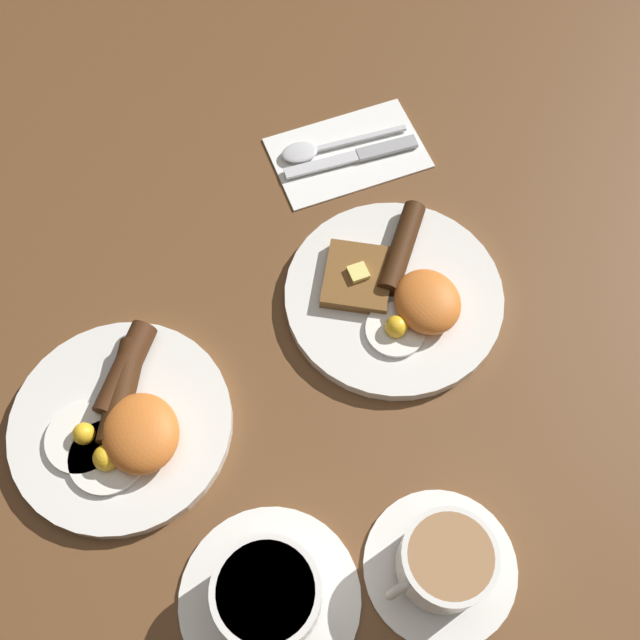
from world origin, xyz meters
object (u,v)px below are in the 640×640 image
breakfast_plate_far (123,423)px  breakfast_plate_near (397,294)px  teacup_far (268,597)px  spoon (314,149)px  knife (359,155)px  teacup_near (444,563)px

breakfast_plate_far → breakfast_plate_near: bearing=-81.2°
teacup_far → spoon: 0.52m
breakfast_plate_near → spoon: size_ratio=1.50×
knife → spoon: 0.06m
breakfast_plate_far → knife: bearing=-54.4°
teacup_far → spoon: bearing=-23.2°
spoon → breakfast_plate_near: bearing=97.0°
teacup_near → teacup_far: 0.16m
breakfast_plate_far → knife: breakfast_plate_far is taller
teacup_far → knife: 0.52m
teacup_far → spoon: size_ratio=1.05×
spoon → knife: bearing=154.5°
teacup_near → breakfast_plate_near: bearing=-13.3°
teacup_near → spoon: 0.50m
teacup_near → spoon: (0.50, -0.04, -0.02)m
breakfast_plate_far → teacup_far: bearing=-156.6°
teacup_far → breakfast_plate_near: bearing=-41.5°
breakfast_plate_near → knife: (0.20, -0.03, -0.01)m
breakfast_plate_far → knife: (0.25, -0.34, -0.01)m
breakfast_plate_far → teacup_far: teacup_far is taller
breakfast_plate_near → spoon: bearing=5.3°
breakfast_plate_far → spoon: size_ratio=1.40×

